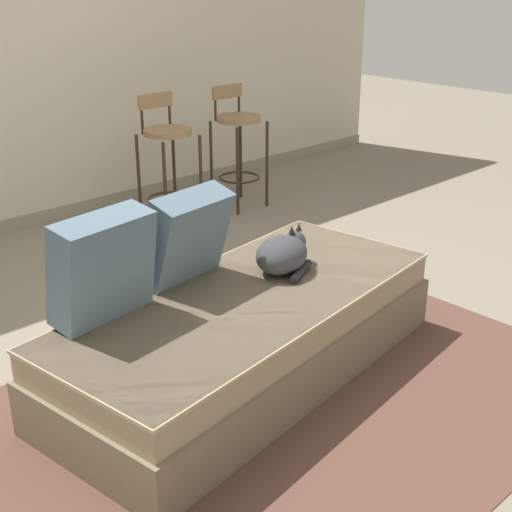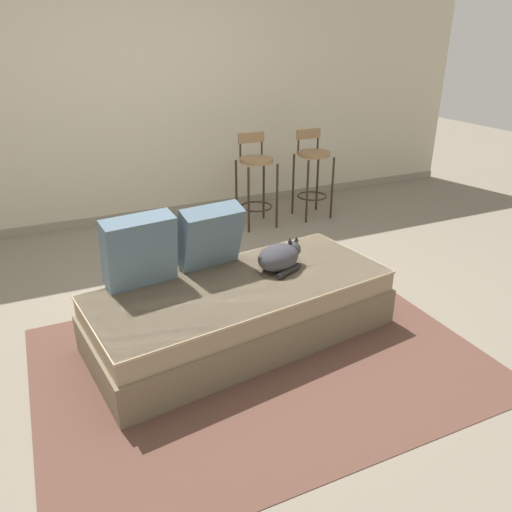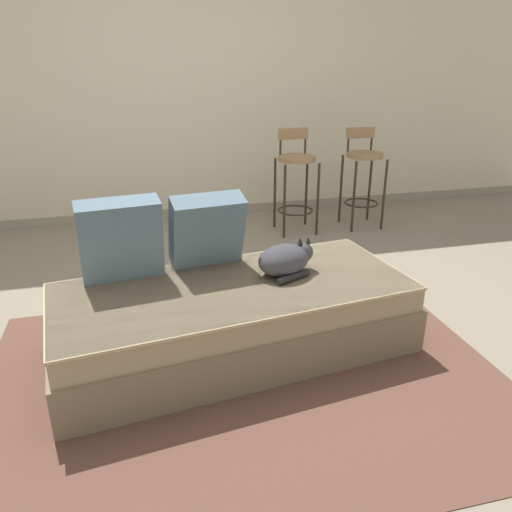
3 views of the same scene
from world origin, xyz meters
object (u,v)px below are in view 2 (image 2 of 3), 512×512
bar_stool_by_doorway (313,167)px  cat (280,257)px  couch (242,309)px  throw_pillow_corner (139,251)px  throw_pillow_middle (210,236)px  bar_stool_near_window (256,174)px

bar_stool_by_doorway → cat: bearing=-126.2°
couch → throw_pillow_corner: size_ratio=4.40×
throw_pillow_corner → bar_stool_by_doorway: size_ratio=0.50×
throw_pillow_corner → throw_pillow_middle: (0.49, 0.07, -0.01)m
couch → throw_pillow_middle: 0.53m
cat → bar_stool_near_window: (0.65, 1.81, 0.06)m
couch → bar_stool_near_window: (0.97, 1.90, 0.34)m
bar_stool_by_doorway → throw_pillow_middle: bearing=-137.7°
throw_pillow_corner → throw_pillow_middle: size_ratio=1.04×
throw_pillow_corner → bar_stool_near_window: 2.27m
couch → bar_stool_near_window: bar_stool_near_window is taller
couch → throw_pillow_middle: throw_pillow_middle is taller
cat → throw_pillow_middle: bearing=151.6°
cat → bar_stool_near_window: 1.92m
throw_pillow_middle → bar_stool_by_doorway: (1.74, 1.58, -0.07)m
throw_pillow_corner → bar_stool_near_window: (1.55, 1.65, -0.09)m
throw_pillow_corner → bar_stool_by_doorway: 2.77m
cat → bar_stool_near_window: bar_stool_near_window is taller
couch → bar_stool_by_doorway: size_ratio=2.21×
couch → bar_stool_near_window: bearing=62.8°
bar_stool_near_window → cat: bearing=-109.8°
cat → bar_stool_near_window: bearing=70.2°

